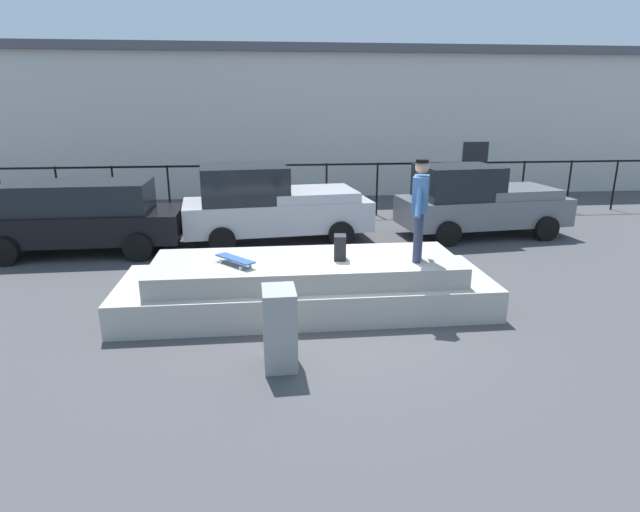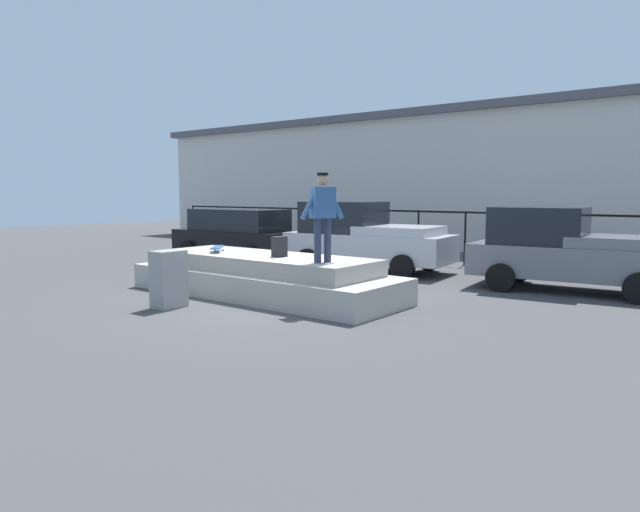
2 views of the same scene
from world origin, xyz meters
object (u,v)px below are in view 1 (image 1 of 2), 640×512
object	(u,v)px
car_grey_pickup_far	(478,201)
utility_box	(280,328)
backpack	(340,247)
car_black_hatchback_near	(81,216)
skateboarder	(420,203)
skateboard	(235,259)
car_silver_pickup_mid	(271,204)

from	to	relation	value
car_grey_pickup_far	utility_box	xyz separation A→B (m)	(-5.50, -6.71, -0.38)
backpack	car_grey_pickup_far	xyz separation A→B (m)	(4.40, 4.74, -0.17)
car_black_hatchback_near	car_grey_pickup_far	bearing A→B (deg)	3.45
car_black_hatchback_near	utility_box	distance (m)	7.57
skateboarder	backpack	size ratio (longest dim) A/B	3.99
skateboarder	skateboard	xyz separation A→B (m)	(-3.05, 0.06, -0.89)
car_black_hatchback_near	skateboard	bearing A→B (deg)	-48.31
car_silver_pickup_mid	car_grey_pickup_far	distance (m)	5.50
skateboarder	car_black_hatchback_near	xyz separation A→B (m)	(-6.86, 4.34, -0.98)
car_silver_pickup_mid	car_grey_pickup_far	size ratio (longest dim) A/B	1.06
car_black_hatchback_near	backpack	bearing A→B (deg)	-36.64
skateboarder	utility_box	world-z (taller)	skateboarder
skateboarder	car_silver_pickup_mid	xyz separation A→B (m)	(-2.39, 4.95, -0.92)
skateboarder	utility_box	size ratio (longest dim) A/B	1.53
skateboarder	skateboard	world-z (taller)	skateboarder
skateboard	car_grey_pickup_far	world-z (taller)	car_grey_pickup_far
car_grey_pickup_far	skateboard	bearing A→B (deg)	-141.63
car_grey_pickup_far	backpack	bearing A→B (deg)	-132.86
skateboarder	car_grey_pickup_far	xyz separation A→B (m)	(3.11, 4.94, -0.94)
skateboarder	car_silver_pickup_mid	bearing A→B (deg)	115.75
car_black_hatchback_near	car_silver_pickup_mid	size ratio (longest dim) A/B	0.95
skateboard	utility_box	xyz separation A→B (m)	(0.66, -1.83, -0.44)
car_black_hatchback_near	car_grey_pickup_far	world-z (taller)	car_grey_pickup_far
skateboarder	utility_box	distance (m)	3.25
backpack	car_black_hatchback_near	distance (m)	6.94
skateboarder	utility_box	bearing A→B (deg)	-143.59
skateboard	utility_box	world-z (taller)	utility_box
backpack	car_silver_pickup_mid	world-z (taller)	car_silver_pickup_mid
skateboard	backpack	bearing A→B (deg)	4.40
car_black_hatchback_near	utility_box	xyz separation A→B (m)	(4.47, -6.11, -0.35)
car_grey_pickup_far	skateboarder	bearing A→B (deg)	-122.16
backpack	utility_box	distance (m)	2.32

